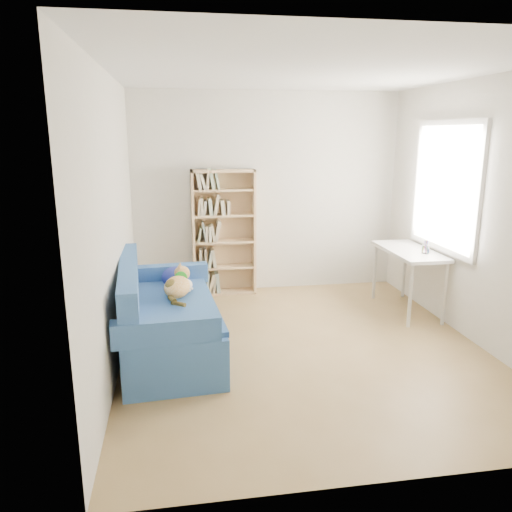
{
  "coord_description": "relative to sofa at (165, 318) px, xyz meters",
  "views": [
    {
      "loc": [
        -1.19,
        -4.46,
        2.07
      ],
      "look_at": [
        -0.4,
        0.42,
        0.85
      ],
      "focal_mm": 35.0,
      "sensor_mm": 36.0,
      "label": 1
    }
  ],
  "objects": [
    {
      "name": "ground",
      "position": [
        1.34,
        -0.13,
        -0.34
      ],
      "size": [
        4.0,
        4.0,
        0.0
      ],
      "primitive_type": "plane",
      "color": "olive",
      "rests_on": "ground"
    },
    {
      "name": "room_shell",
      "position": [
        1.44,
        -0.1,
        1.3
      ],
      "size": [
        3.54,
        4.04,
        2.62
      ],
      "color": "silver",
      "rests_on": "ground"
    },
    {
      "name": "sofa",
      "position": [
        0.0,
        0.0,
        0.0
      ],
      "size": [
        0.99,
        1.88,
        0.9
      ],
      "rotation": [
        0.0,
        0.0,
        0.07
      ],
      "color": "#27518E",
      "rests_on": "ground"
    },
    {
      "name": "bookshelf",
      "position": [
        0.75,
        1.73,
        0.41
      ],
      "size": [
        0.81,
        0.25,
        1.62
      ],
      "color": "tan",
      "rests_on": "ground"
    },
    {
      "name": "desk",
      "position": [
        2.82,
        0.7,
        0.33
      ],
      "size": [
        0.5,
        1.1,
        0.75
      ],
      "color": "silver",
      "rests_on": "ground"
    },
    {
      "name": "pen_cup",
      "position": [
        2.91,
        0.51,
        0.47
      ],
      "size": [
        0.08,
        0.08,
        0.15
      ],
      "color": "white",
      "rests_on": "desk"
    }
  ]
}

